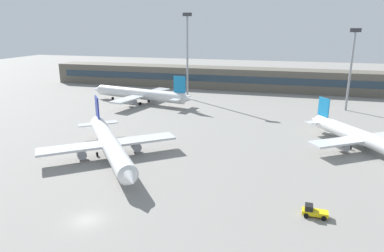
% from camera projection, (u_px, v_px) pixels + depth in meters
% --- Properties ---
extents(ground_plane, '(400.00, 400.00, 0.00)m').
position_uv_depth(ground_plane, '(175.00, 136.00, 85.98)').
color(ground_plane, gray).
extents(terminal_building, '(159.06, 12.13, 9.00)m').
position_uv_depth(terminal_building, '(226.00, 78.00, 150.17)').
color(terminal_building, '#5B564C').
rests_on(terminal_building, ground_plane).
extents(airplane_near, '(28.45, 33.75, 10.08)m').
position_uv_depth(airplane_near, '(110.00, 144.00, 70.94)').
color(airplane_near, silver).
rests_on(airplane_near, ground_plane).
extents(airplane_mid, '(24.16, 32.00, 9.15)m').
position_uv_depth(airplane_mid, '(366.00, 139.00, 74.86)').
color(airplane_mid, white).
rests_on(airplane_mid, ground_plane).
extents(airplane_far, '(42.46, 30.03, 10.60)m').
position_uv_depth(airplane_far, '(139.00, 94.00, 121.91)').
color(airplane_far, silver).
rests_on(airplane_far, ground_plane).
extents(baggage_tug_yellow, '(3.65, 1.92, 1.75)m').
position_uv_depth(baggage_tug_yellow, '(313.00, 211.00, 49.75)').
color(baggage_tug_yellow, yellow).
rests_on(baggage_tug_yellow, ground_plane).
extents(floodlight_tower_west, '(3.20, 0.80, 25.77)m').
position_uv_depth(floodlight_tower_west, '(351.00, 64.00, 108.13)').
color(floodlight_tower_west, gray).
rests_on(floodlight_tower_west, ground_plane).
extents(floodlight_tower_east, '(3.20, 0.80, 30.89)m').
position_uv_depth(floodlight_tower_east, '(187.00, 51.00, 125.31)').
color(floodlight_tower_east, gray).
rests_on(floodlight_tower_east, ground_plane).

